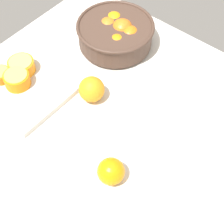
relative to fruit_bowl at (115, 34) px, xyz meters
The scene contains 8 objects.
ground_plane 40.01cm from the fruit_bowl, 49.89° to the right, with size 116.76×103.98×3.00cm, color silver.
fruit_bowl is the anchor object (origin of this frame).
cutting_board 38.02cm from the fruit_bowl, 109.21° to the right, with size 34.68×25.43×2.03cm, color beige.
orange_half_0 38.18cm from the fruit_bowl, 107.49° to the right, with size 8.44×8.44×4.71cm.
orange_half_1 34.79cm from the fruit_bowl, 115.23° to the right, with size 8.77×8.77×4.64cm.
orange_half_2 42.17cm from the fruit_bowl, 114.71° to the right, with size 6.60×6.60×3.60cm.
loose_orange_0 53.30cm from the fruit_bowl, 52.03° to the right, with size 7.66×7.66×7.66cm, color orange.
loose_orange_3 26.03cm from the fruit_bowl, 67.54° to the right, with size 8.40×8.40×8.40cm, color orange.
Camera 1 is at (33.21, -42.82, 88.31)cm, focal length 54.63 mm.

